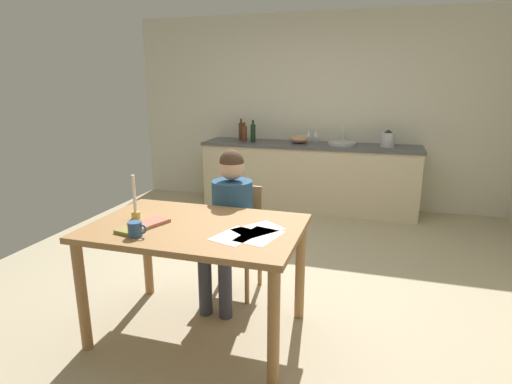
# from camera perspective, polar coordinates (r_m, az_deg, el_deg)

# --- Properties ---
(ground_plane) EXTENTS (5.20, 5.20, 0.04)m
(ground_plane) POSITION_cam_1_polar(r_m,az_deg,el_deg) (3.77, 1.09, -12.12)
(ground_plane) COLOR tan
(wall_back) EXTENTS (5.20, 0.12, 2.60)m
(wall_back) POSITION_cam_1_polar(r_m,az_deg,el_deg) (5.92, 8.11, 10.95)
(wall_back) COLOR beige
(wall_back) RESTS_ON ground
(kitchen_counter) EXTENTS (2.89, 0.64, 0.90)m
(kitchen_counter) POSITION_cam_1_polar(r_m,az_deg,el_deg) (5.68, 7.24, 2.17)
(kitchen_counter) COLOR beige
(kitchen_counter) RESTS_ON ground
(dining_table) EXTENTS (1.38, 0.90, 0.79)m
(dining_table) POSITION_cam_1_polar(r_m,az_deg,el_deg) (2.77, -8.22, -6.69)
(dining_table) COLOR #9E7042
(dining_table) RESTS_ON ground
(chair_at_table) EXTENTS (0.41, 0.41, 0.87)m
(chair_at_table) POSITION_cam_1_polar(r_m,az_deg,el_deg) (3.42, -2.74, -5.73)
(chair_at_table) COLOR #9E7042
(chair_at_table) RESTS_ON ground
(person_seated) EXTENTS (0.32, 0.59, 1.19)m
(person_seated) POSITION_cam_1_polar(r_m,az_deg,el_deg) (3.23, -3.69, -3.41)
(person_seated) COLOR navy
(person_seated) RESTS_ON ground
(coffee_mug) EXTENTS (0.12, 0.09, 0.09)m
(coffee_mug) POSITION_cam_1_polar(r_m,az_deg,el_deg) (2.60, -16.32, -4.94)
(coffee_mug) COLOR #33598C
(coffee_mug) RESTS_ON dining_table
(candlestick) EXTENTS (0.06, 0.06, 0.31)m
(candlestick) POSITION_cam_1_polar(r_m,az_deg,el_deg) (2.92, -16.35, -1.93)
(candlestick) COLOR gold
(candlestick) RESTS_ON dining_table
(book_magazine) EXTENTS (0.19, 0.27, 0.02)m
(book_magazine) POSITION_cam_1_polar(r_m,az_deg,el_deg) (2.73, -16.19, -4.77)
(book_magazine) COLOR olive
(book_magazine) RESTS_ON dining_table
(book_cookery) EXTENTS (0.20, 0.25, 0.02)m
(book_cookery) POSITION_cam_1_polar(r_m,az_deg,el_deg) (2.80, -14.26, -4.12)
(book_cookery) COLOR #B66552
(book_cookery) RESTS_ON dining_table
(paper_letter) EXTENTS (0.34, 0.36, 0.00)m
(paper_letter) POSITION_cam_1_polar(r_m,az_deg,el_deg) (2.62, 0.31, -5.17)
(paper_letter) COLOR white
(paper_letter) RESTS_ON dining_table
(paper_bill) EXTENTS (0.29, 0.35, 0.00)m
(paper_bill) POSITION_cam_1_polar(r_m,az_deg,el_deg) (2.52, -2.78, -6.06)
(paper_bill) COLOR white
(paper_bill) RESTS_ON dining_table
(paper_envelope) EXTENTS (0.27, 0.34, 0.00)m
(paper_envelope) POSITION_cam_1_polar(r_m,az_deg,el_deg) (2.51, 0.47, -6.12)
(paper_envelope) COLOR white
(paper_envelope) RESTS_ON dining_table
(sink_unit) EXTENTS (0.36, 0.36, 0.24)m
(sink_unit) POSITION_cam_1_polar(r_m,az_deg,el_deg) (5.55, 11.78, 6.62)
(sink_unit) COLOR #B2B7BC
(sink_unit) RESTS_ON kitchen_counter
(bottle_oil) EXTENTS (0.07, 0.07, 0.30)m
(bottle_oil) POSITION_cam_1_polar(r_m,az_deg,el_deg) (5.92, -2.07, 8.43)
(bottle_oil) COLOR #593319
(bottle_oil) RESTS_ON kitchen_counter
(bottle_vinegar) EXTENTS (0.07, 0.07, 0.26)m
(bottle_vinegar) POSITION_cam_1_polar(r_m,az_deg,el_deg) (5.77, -1.61, 8.12)
(bottle_vinegar) COLOR #593319
(bottle_vinegar) RESTS_ON kitchen_counter
(bottle_wine_red) EXTENTS (0.07, 0.07, 0.30)m
(bottle_wine_red) POSITION_cam_1_polar(r_m,az_deg,el_deg) (5.70, -0.42, 8.19)
(bottle_wine_red) COLOR black
(bottle_wine_red) RESTS_ON kitchen_counter
(mixing_bowl) EXTENTS (0.25, 0.25, 0.11)m
(mixing_bowl) POSITION_cam_1_polar(r_m,az_deg,el_deg) (5.64, 6.00, 7.33)
(mixing_bowl) COLOR tan
(mixing_bowl) RESTS_ON kitchen_counter
(stovetop_kettle) EXTENTS (0.18, 0.18, 0.22)m
(stovetop_kettle) POSITION_cam_1_polar(r_m,az_deg,el_deg) (5.52, 17.75, 6.97)
(stovetop_kettle) COLOR #B7BABF
(stovetop_kettle) RESTS_ON kitchen_counter
(wine_glass_near_sink) EXTENTS (0.07, 0.07, 0.15)m
(wine_glass_near_sink) POSITION_cam_1_polar(r_m,az_deg,el_deg) (5.73, 8.24, 7.89)
(wine_glass_near_sink) COLOR silver
(wine_glass_near_sink) RESTS_ON kitchen_counter
(wine_glass_by_kettle) EXTENTS (0.07, 0.07, 0.15)m
(wine_glass_by_kettle) POSITION_cam_1_polar(r_m,az_deg,el_deg) (5.74, 7.26, 7.94)
(wine_glass_by_kettle) COLOR silver
(wine_glass_by_kettle) RESTS_ON kitchen_counter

